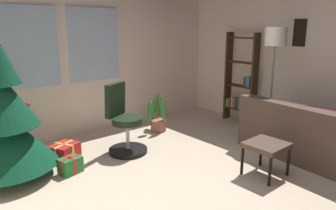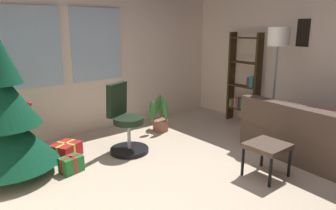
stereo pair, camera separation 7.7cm
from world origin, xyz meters
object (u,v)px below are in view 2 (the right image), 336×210
at_px(couch, 325,140).
at_px(bookshelf, 244,84).
at_px(footstool, 267,148).
at_px(holiday_tree, 4,117).
at_px(gift_box_green, 71,164).
at_px(office_chair, 126,125).
at_px(gift_box_red, 66,150).
at_px(floor_lamp, 278,46).
at_px(potted_plant, 160,116).

height_order(couch, bookshelf, bookshelf).
distance_m(footstool, holiday_tree, 3.17).
distance_m(gift_box_green, office_chair, 0.95).
bearing_deg(gift_box_red, holiday_tree, -170.10).
bearing_deg(gift_box_green, couch, -33.30).
bearing_deg(gift_box_green, floor_lamp, -16.19).
bearing_deg(gift_box_green, footstool, -42.10).
xyz_separation_m(footstool, gift_box_green, (-1.80, 1.63, -0.26)).
distance_m(couch, footstool, 1.06).
xyz_separation_m(office_chair, potted_plant, (0.98, 0.45, -0.14)).
bearing_deg(office_chair, floor_lamp, -25.20).
bearing_deg(footstool, holiday_tree, 140.45).
distance_m(holiday_tree, office_chair, 1.58).
bearing_deg(holiday_tree, bookshelf, -5.79).
distance_m(holiday_tree, bookshelf, 4.05).
height_order(holiday_tree, potted_plant, holiday_tree).
height_order(gift_box_green, potted_plant, potted_plant).
distance_m(gift_box_green, potted_plant, 1.97).
bearing_deg(office_chair, potted_plant, 24.73).
xyz_separation_m(footstool, potted_plant, (0.07, 2.21, -0.10)).
height_order(footstool, bookshelf, bookshelf).
bearing_deg(footstool, gift_box_red, 127.93).
xyz_separation_m(couch, bookshelf, (0.57, 1.83, 0.45)).
bearing_deg(footstool, gift_box_green, 137.90).
xyz_separation_m(holiday_tree, floor_lamp, (3.67, -1.26, 0.74)).
relative_size(gift_box_green, floor_lamp, 0.17).
distance_m(couch, floor_lamp, 1.57).
height_order(bookshelf, floor_lamp, floor_lamp).
bearing_deg(gift_box_red, bookshelf, -9.40).
xyz_separation_m(gift_box_red, bookshelf, (3.27, -0.54, 0.63)).
bearing_deg(gift_box_red, office_chair, -26.44).
bearing_deg(gift_box_green, gift_box_red, 74.66).
bearing_deg(office_chair, gift_box_green, -171.82).
relative_size(office_chair, floor_lamp, 0.57).
xyz_separation_m(gift_box_green, bookshelf, (3.41, -0.04, 0.63)).
bearing_deg(potted_plant, footstool, -91.92).
xyz_separation_m(gift_box_green, potted_plant, (1.88, 0.58, 0.16)).
bearing_deg(footstool, potted_plant, 88.08).
bearing_deg(floor_lamp, footstool, -149.32).
height_order(holiday_tree, gift_box_red, holiday_tree).
xyz_separation_m(footstool, holiday_tree, (-2.42, 2.00, 0.39)).
height_order(couch, office_chair, office_chair).
distance_m(couch, office_chair, 2.78).
height_order(couch, gift_box_green, couch).
distance_m(office_chair, potted_plant, 1.09).
bearing_deg(potted_plant, gift_box_green, -162.82).
bearing_deg(office_chair, footstool, -62.73).
relative_size(gift_box_red, office_chair, 0.45).
height_order(holiday_tree, gift_box_green, holiday_tree).
height_order(bookshelf, potted_plant, bookshelf).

